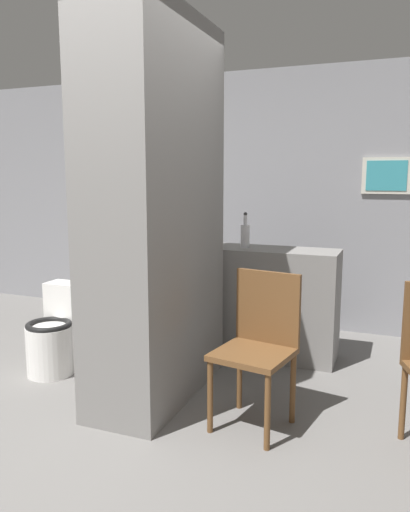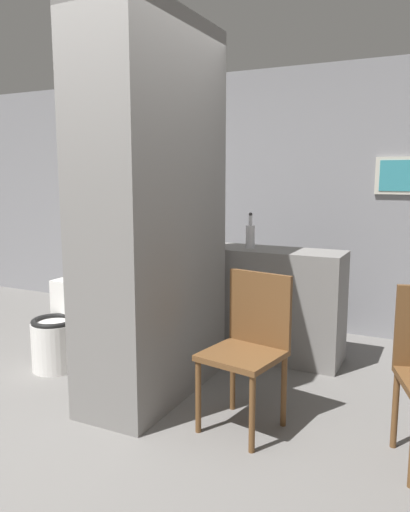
% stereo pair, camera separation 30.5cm
% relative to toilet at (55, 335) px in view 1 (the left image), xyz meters
% --- Properties ---
extents(ground_plane, '(14.00, 14.00, 0.00)m').
position_rel_toilet_xyz_m(ground_plane, '(0.86, -0.68, -0.30)').
color(ground_plane, slate).
extents(wall_back, '(8.00, 0.09, 2.60)m').
position_rel_toilet_xyz_m(wall_back, '(0.86, 1.95, 1.01)').
color(wall_back, gray).
rests_on(wall_back, ground_plane).
extents(pillar_center, '(0.56, 1.26, 2.60)m').
position_rel_toilet_xyz_m(pillar_center, '(0.95, -0.05, 1.00)').
color(pillar_center, gray).
rests_on(pillar_center, ground_plane).
extents(counter_shelf, '(1.18, 0.44, 0.94)m').
position_rel_toilet_xyz_m(counter_shelf, '(1.48, 0.98, 0.17)').
color(counter_shelf, gray).
rests_on(counter_shelf, ground_plane).
extents(toilet, '(0.36, 0.52, 0.69)m').
position_rel_toilet_xyz_m(toilet, '(0.00, 0.00, 0.00)').
color(toilet, white).
rests_on(toilet, ground_plane).
extents(chair_near_pillar, '(0.50, 0.50, 0.96)m').
position_rel_toilet_xyz_m(chair_near_pillar, '(1.73, -0.22, 0.24)').
color(chair_near_pillar, brown).
rests_on(chair_near_pillar, ground_plane).
extents(bicycle, '(1.68, 0.42, 0.70)m').
position_rel_toilet_xyz_m(bicycle, '(0.43, 1.26, 0.04)').
color(bicycle, black).
rests_on(bicycle, ground_plane).
extents(bottle_tall, '(0.08, 0.08, 0.30)m').
position_rel_toilet_xyz_m(bottle_tall, '(1.28, 0.96, 0.75)').
color(bottle_tall, silver).
rests_on(bottle_tall, counter_shelf).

